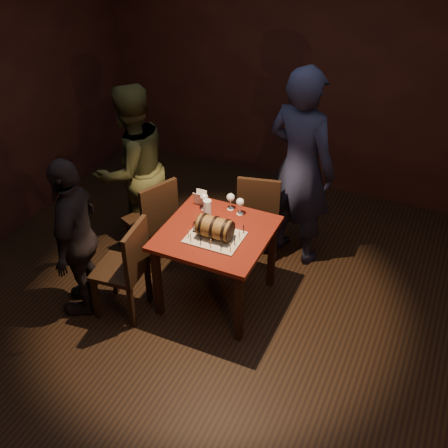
# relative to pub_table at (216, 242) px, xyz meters

# --- Properties ---
(room_shell) EXTENTS (5.04, 5.04, 2.80)m
(room_shell) POSITION_rel_pub_table_xyz_m (0.09, -0.18, 0.76)
(room_shell) COLOR black
(room_shell) RESTS_ON ground
(pub_table) EXTENTS (0.90, 0.90, 0.75)m
(pub_table) POSITION_rel_pub_table_xyz_m (0.00, 0.00, 0.00)
(pub_table) COLOR #49110C
(pub_table) RESTS_ON ground
(cake_board) EXTENTS (0.45, 0.35, 0.01)m
(cake_board) POSITION_rel_pub_table_xyz_m (0.03, -0.09, 0.12)
(cake_board) COLOR #ADA08C
(cake_board) RESTS_ON pub_table
(barrel_cake) EXTENTS (0.34, 0.20, 0.20)m
(barrel_cake) POSITION_rel_pub_table_xyz_m (0.03, -0.09, 0.21)
(barrel_cake) COLOR brown
(barrel_cake) RESTS_ON cake_board
(birthday_candles) EXTENTS (0.40, 0.30, 0.09)m
(birthday_candles) POSITION_rel_pub_table_xyz_m (0.03, -0.08, 0.16)
(birthday_candles) COLOR #D4C97F
(birthday_candles) RESTS_ON cake_board
(wine_glass_left) EXTENTS (0.07, 0.07, 0.16)m
(wine_glass_left) POSITION_rel_pub_table_xyz_m (-0.24, 0.27, 0.23)
(wine_glass_left) COLOR silver
(wine_glass_left) RESTS_ON pub_table
(wine_glass_mid) EXTENTS (0.07, 0.07, 0.16)m
(wine_glass_mid) POSITION_rel_pub_table_xyz_m (-0.03, 0.36, 0.23)
(wine_glass_mid) COLOR silver
(wine_glass_mid) RESTS_ON pub_table
(wine_glass_right) EXTENTS (0.07, 0.07, 0.16)m
(wine_glass_right) POSITION_rel_pub_table_xyz_m (0.08, 0.33, 0.23)
(wine_glass_right) COLOR silver
(wine_glass_right) RESTS_ON pub_table
(pint_of_ale) EXTENTS (0.07, 0.07, 0.15)m
(pint_of_ale) POSITION_rel_pub_table_xyz_m (-0.17, 0.19, 0.18)
(pint_of_ale) COLOR silver
(pint_of_ale) RESTS_ON pub_table
(menu_card) EXTENTS (0.10, 0.05, 0.13)m
(menu_card) POSITION_rel_pub_table_xyz_m (-0.31, 0.32, 0.17)
(menu_card) COLOR white
(menu_card) RESTS_ON pub_table
(chair_back) EXTENTS (0.48, 0.48, 0.93)m
(chair_back) POSITION_rel_pub_table_xyz_m (0.10, 0.76, -0.12)
(chair_back) COLOR black
(chair_back) RESTS_ON ground
(chair_left_rear) EXTENTS (0.53, 0.53, 0.93)m
(chair_left_rear) POSITION_rel_pub_table_xyz_m (-0.76, 0.24, -0.12)
(chair_left_rear) COLOR black
(chair_left_rear) RESTS_ON ground
(chair_left_front) EXTENTS (0.44, 0.44, 0.93)m
(chair_left_front) POSITION_rel_pub_table_xyz_m (-0.61, -0.46, -0.12)
(chair_left_front) COLOR black
(chair_left_front) RESTS_ON ground
(person_back) EXTENTS (0.81, 0.65, 1.94)m
(person_back) POSITION_rel_pub_table_xyz_m (0.42, 0.95, 0.33)
(person_back) COLOR #1B1D36
(person_back) RESTS_ON ground
(person_left_rear) EXTENTS (0.90, 1.00, 1.69)m
(person_left_rear) POSITION_rel_pub_table_xyz_m (-1.11, 0.48, 0.20)
(person_left_rear) COLOR #36371B
(person_left_rear) RESTS_ON ground
(person_left_front) EXTENTS (0.65, 0.94, 1.48)m
(person_left_front) POSITION_rel_pub_table_xyz_m (-1.03, -0.55, 0.10)
(person_left_front) COLOR black
(person_left_front) RESTS_ON ground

